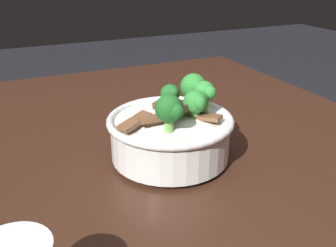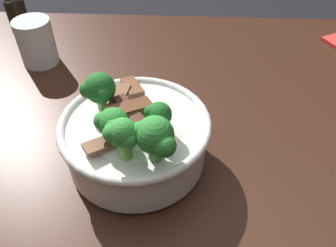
% 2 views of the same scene
% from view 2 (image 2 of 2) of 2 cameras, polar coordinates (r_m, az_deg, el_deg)
% --- Properties ---
extents(dining_table, '(1.35, 0.95, 0.78)m').
position_cam_2_polar(dining_table, '(0.63, -11.37, -13.08)').
color(dining_table, '#381E14').
rests_on(dining_table, ground).
extents(rice_bowl, '(0.21, 0.21, 0.14)m').
position_cam_2_polar(rice_bowl, '(0.48, -5.41, -1.53)').
color(rice_bowl, white).
rests_on(rice_bowl, dining_table).
extents(drinking_glass, '(0.07, 0.07, 0.09)m').
position_cam_2_polar(drinking_glass, '(0.75, -20.84, 12.03)').
color(drinking_glass, white).
rests_on(drinking_glass, dining_table).
extents(soy_sauce_bottle, '(0.04, 0.04, 0.11)m').
position_cam_2_polar(soy_sauce_bottle, '(0.88, -23.88, 16.81)').
color(soy_sauce_bottle, black).
rests_on(soy_sauce_bottle, dining_table).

